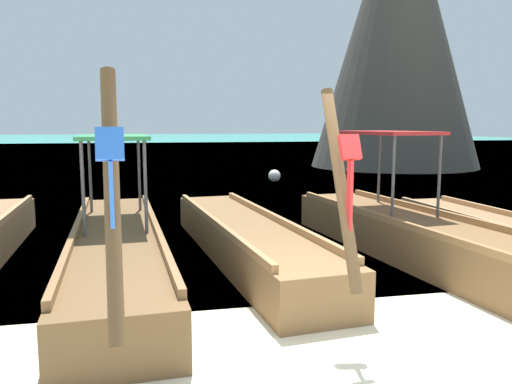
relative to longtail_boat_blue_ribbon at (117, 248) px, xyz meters
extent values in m
plane|color=beige|center=(2.15, -3.20, -0.36)|extent=(120.00, 120.00, 0.00)
plane|color=#2DB29E|center=(2.15, 58.13, -0.36)|extent=(120.00, 120.00, 0.00)
cube|color=#AF7F52|center=(-1.84, 0.97, 0.31)|extent=(0.39, 5.27, 0.10)
cube|color=brown|center=(0.00, 0.00, -0.06)|extent=(1.69, 6.98, 0.60)
cube|color=brown|center=(-0.58, -0.04, 0.29)|extent=(0.50, 6.35, 0.10)
cube|color=brown|center=(0.58, 0.04, 0.29)|extent=(0.50, 6.35, 0.10)
cylinder|color=brown|center=(0.24, -3.66, 1.25)|extent=(0.17, 0.83, 2.06)
cube|color=blue|center=(0.25, -3.81, 1.68)|extent=(0.21, 0.15, 0.25)
cube|color=blue|center=(0.25, -3.83, 1.32)|extent=(0.04, 0.08, 0.49)
cylinder|color=#4C4C51|center=(-0.42, -0.20, 0.92)|extent=(0.05, 0.05, 1.36)
cylinder|color=#4C4C51|center=(0.44, -0.15, 0.92)|extent=(0.05, 0.05, 1.36)
cylinder|color=#4C4C51|center=(-0.56, 1.87, 0.92)|extent=(0.05, 0.05, 1.36)
cylinder|color=#4C4C51|center=(0.31, 1.92, 0.92)|extent=(0.05, 0.05, 1.36)
cube|color=#2D844C|center=(-0.06, 0.86, 1.63)|extent=(1.20, 2.34, 0.06)
cube|color=brown|center=(2.01, 0.34, -0.06)|extent=(1.76, 6.27, 0.61)
cube|color=#9F7246|center=(1.50, 0.28, 0.29)|extent=(0.68, 5.67, 0.10)
cube|color=#9F7246|center=(2.53, 0.39, 0.29)|extent=(0.68, 5.67, 0.10)
cylinder|color=brown|center=(2.36, -2.96, 1.21)|extent=(0.21, 0.86, 1.97)
cube|color=red|center=(2.38, -3.11, 1.61)|extent=(0.21, 0.16, 0.25)
cube|color=red|center=(2.38, -3.13, 1.12)|extent=(0.04, 0.08, 0.75)
cube|color=brown|center=(4.74, -0.02, -0.04)|extent=(1.96, 6.18, 0.65)
cube|color=#996C3F|center=(4.15, -0.09, 0.33)|extent=(0.72, 5.56, 0.10)
cube|color=#996C3F|center=(5.33, 0.04, 0.33)|extent=(0.72, 5.56, 0.10)
cylinder|color=#4C4C51|center=(4.32, -0.23, 0.97)|extent=(0.06, 0.06, 1.37)
cylinder|color=#4C4C51|center=(5.20, -0.12, 0.97)|extent=(0.06, 0.06, 1.37)
cylinder|color=#4C4C51|center=(4.11, 1.58, 0.97)|extent=(0.06, 0.06, 1.37)
cylinder|color=#4C4C51|center=(4.99, 1.69, 0.97)|extent=(0.06, 0.06, 1.37)
cube|color=#AD2323|center=(4.65, 0.73, 1.68)|extent=(1.30, 2.13, 0.06)
cube|color=#AF7F52|center=(6.19, -0.26, 0.15)|extent=(0.23, 6.03, 0.10)
cone|color=#47443D|center=(13.09, 16.99, 7.10)|extent=(8.59, 8.59, 14.93)
cone|color=#4E4B43|center=(16.66, 17.85, 2.30)|extent=(3.02, 3.02, 5.33)
sphere|color=white|center=(5.16, 11.10, -0.12)|extent=(0.47, 0.47, 0.47)
camera|label=1|loc=(0.55, -7.56, 1.82)|focal=35.09mm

